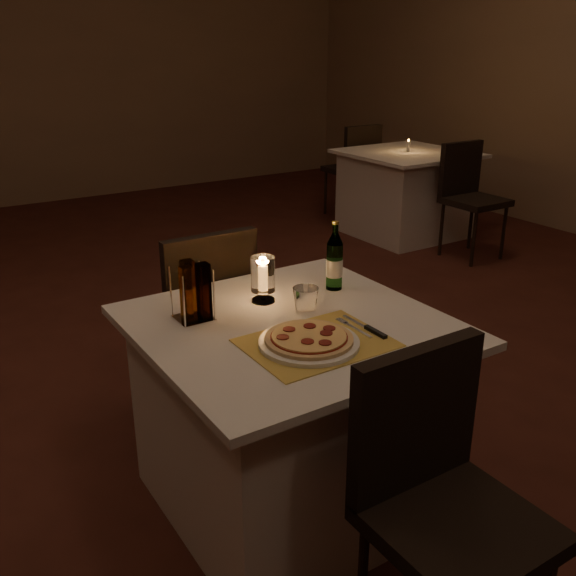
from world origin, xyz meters
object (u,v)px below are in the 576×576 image
main_table (291,415)px  neighbor_table_right (405,193)px  plate (309,343)px  chair_near (438,482)px  hurricane_candle (263,276)px  pizza (309,338)px  tumbler (306,300)px  water_bottle (334,262)px  chair_far (203,306)px

main_table → neighbor_table_right: bearing=41.4°
main_table → plate: bearing=-105.5°
neighbor_table_right → chair_near: bearing=-131.4°
main_table → hurricane_candle: (0.02, 0.22, 0.47)m
chair_near → pizza: chair_near is taller
tumbler → hurricane_candle: hurricane_candle is taller
tumbler → water_bottle: bearing=30.8°
chair_near → tumbler: bearing=83.1°
plate → hurricane_candle: (0.07, 0.40, 0.09)m
chair_far → water_bottle: 0.69m
water_bottle → neighbor_table_right: bearing=42.6°
chair_far → neighbor_table_right: bearing=32.2°
chair_near → tumbler: (0.09, 0.76, 0.24)m
pizza → tumbler: 0.27m
chair_far → hurricane_candle: (0.02, -0.50, 0.29)m
neighbor_table_right → chair_far: bearing=-147.8°
main_table → water_bottle: (0.32, 0.18, 0.47)m
pizza → hurricane_candle: 0.41m
pizza → water_bottle: 0.52m
tumbler → main_table: bearing=-152.1°
chair_far → tumbler: 0.71m
tumbler → hurricane_candle: bearing=114.2°
main_table → water_bottle: water_bottle is taller
plate → pizza: (0.00, 0.00, 0.02)m
chair_near → plate: bearing=95.3°
chair_near → water_bottle: water_bottle is taller
plate → pizza: bearing=30.6°
chair_near → neighbor_table_right: chair_near is taller
chair_far → neighbor_table_right: size_ratio=0.90×
plate → chair_far: bearing=86.8°
plate → water_bottle: bearing=44.7°
tumbler → neighbor_table_right: 3.69m
main_table → chair_near: chair_near is taller
main_table → neighbor_table_right: (2.83, 2.49, 0.00)m
hurricane_candle → neighbor_table_right: hurricane_candle is taller
plate → hurricane_candle: size_ratio=1.86×
tumbler → pizza: bearing=-121.9°
main_table → water_bottle: 0.60m
main_table → pizza: 0.44m
pizza → plate: bearing=-149.4°
main_table → tumbler: (0.09, 0.05, 0.41)m
chair_far → tumbler: size_ratio=9.85×
chair_far → pizza: size_ratio=3.21×
pizza → tumbler: bearing=58.1°
plate → pizza: 0.02m
chair_far → pizza: bearing=-93.2°
water_bottle → neighbor_table_right: water_bottle is taller
main_table → chair_near: bearing=-90.0°
main_table → hurricane_candle: hurricane_candle is taller
pizza → water_bottle: (0.37, 0.36, 0.08)m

